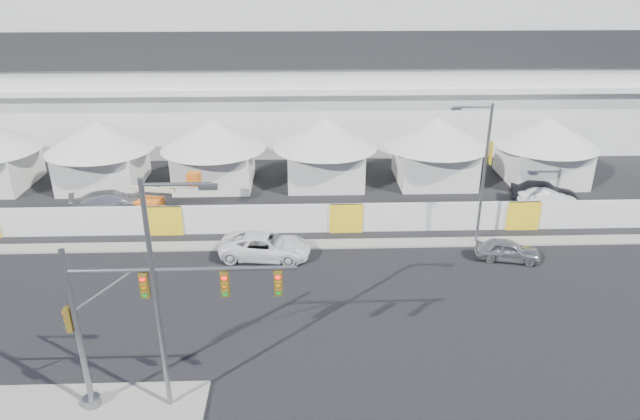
{
  "coord_description": "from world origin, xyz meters",
  "views": [
    {
      "loc": [
        3.06,
        -20.27,
        16.75
      ],
      "look_at": [
        4.1,
        10.0,
        3.56
      ],
      "focal_mm": 32.0,
      "sensor_mm": 36.0,
      "label": 1
    }
  ],
  "objects_px": {
    "sedan_silver": "(507,250)",
    "lot_car_c": "(112,202)",
    "pickup_curb": "(265,246)",
    "streetlight_median": "(161,285)",
    "boom_lift": "(148,200)",
    "streetlight_curb": "(482,165)",
    "lot_car_b": "(543,191)",
    "lot_car_a": "(548,199)",
    "traffic_mast": "(126,323)"
  },
  "relations": [
    {
      "from": "traffic_mast",
      "to": "boom_lift",
      "type": "relative_size",
      "value": 1.35
    },
    {
      "from": "lot_car_a",
      "to": "traffic_mast",
      "type": "distance_m",
      "value": 32.07
    },
    {
      "from": "sedan_silver",
      "to": "lot_car_b",
      "type": "xyz_separation_m",
      "value": [
        5.79,
        9.04,
        0.17
      ]
    },
    {
      "from": "lot_car_c",
      "to": "traffic_mast",
      "type": "relative_size",
      "value": 0.64
    },
    {
      "from": "pickup_curb",
      "to": "traffic_mast",
      "type": "xyz_separation_m",
      "value": [
        -4.5,
        -12.77,
        3.32
      ]
    },
    {
      "from": "lot_car_a",
      "to": "lot_car_c",
      "type": "height_order",
      "value": "lot_car_c"
    },
    {
      "from": "lot_car_c",
      "to": "boom_lift",
      "type": "distance_m",
      "value": 2.55
    },
    {
      "from": "lot_car_b",
      "to": "lot_car_c",
      "type": "distance_m",
      "value": 32.05
    },
    {
      "from": "streetlight_median",
      "to": "boom_lift",
      "type": "height_order",
      "value": "streetlight_median"
    },
    {
      "from": "lot_car_b",
      "to": "boom_lift",
      "type": "relative_size",
      "value": 0.74
    },
    {
      "from": "pickup_curb",
      "to": "boom_lift",
      "type": "bearing_deg",
      "value": 56.91
    },
    {
      "from": "lot_car_b",
      "to": "traffic_mast",
      "type": "relative_size",
      "value": 0.55
    },
    {
      "from": "lot_car_c",
      "to": "lot_car_a",
      "type": "bearing_deg",
      "value": -108.76
    },
    {
      "from": "lot_car_b",
      "to": "traffic_mast",
      "type": "bearing_deg",
      "value": 142.62
    },
    {
      "from": "lot_car_a",
      "to": "sedan_silver",
      "type": "bearing_deg",
      "value": 148.98
    },
    {
      "from": "sedan_silver",
      "to": "lot_car_c",
      "type": "distance_m",
      "value": 27.44
    },
    {
      "from": "streetlight_median",
      "to": "pickup_curb",
      "type": "bearing_deg",
      "value": 76.95
    },
    {
      "from": "pickup_curb",
      "to": "streetlight_median",
      "type": "distance_m",
      "value": 14.07
    },
    {
      "from": "sedan_silver",
      "to": "lot_car_b",
      "type": "relative_size",
      "value": 0.8
    },
    {
      "from": "pickup_curb",
      "to": "lot_car_b",
      "type": "distance_m",
      "value": 22.16
    },
    {
      "from": "pickup_curb",
      "to": "sedan_silver",
      "type": "bearing_deg",
      "value": -86.44
    },
    {
      "from": "pickup_curb",
      "to": "lot_car_c",
      "type": "xyz_separation_m",
      "value": [
        -11.46,
        7.24,
        0.05
      ]
    },
    {
      "from": "traffic_mast",
      "to": "pickup_curb",
      "type": "bearing_deg",
      "value": 70.59
    },
    {
      "from": "streetlight_median",
      "to": "boom_lift",
      "type": "bearing_deg",
      "value": 106.4
    },
    {
      "from": "lot_car_b",
      "to": "streetlight_median",
      "type": "xyz_separation_m",
      "value": [
        -23.53,
        -21.05,
        4.97
      ]
    },
    {
      "from": "streetlight_median",
      "to": "streetlight_curb",
      "type": "bearing_deg",
      "value": 41.3
    },
    {
      "from": "boom_lift",
      "to": "streetlight_curb",
      "type": "bearing_deg",
      "value": -3.68
    },
    {
      "from": "lot_car_a",
      "to": "traffic_mast",
      "type": "bearing_deg",
      "value": 133.48
    },
    {
      "from": "boom_lift",
      "to": "streetlight_median",
      "type": "bearing_deg",
      "value": -62.5
    },
    {
      "from": "lot_car_c",
      "to": "streetlight_curb",
      "type": "height_order",
      "value": "streetlight_curb"
    },
    {
      "from": "streetlight_curb",
      "to": "sedan_silver",
      "type": "bearing_deg",
      "value": -58.66
    },
    {
      "from": "pickup_curb",
      "to": "boom_lift",
      "type": "height_order",
      "value": "boom_lift"
    },
    {
      "from": "lot_car_b",
      "to": "lot_car_c",
      "type": "height_order",
      "value": "lot_car_b"
    },
    {
      "from": "lot_car_b",
      "to": "traffic_mast",
      "type": "xyz_separation_m",
      "value": [
        -25.07,
        -21.02,
        3.27
      ]
    },
    {
      "from": "streetlight_curb",
      "to": "lot_car_c",
      "type": "bearing_deg",
      "value": 167.07
    },
    {
      "from": "streetlight_median",
      "to": "streetlight_curb",
      "type": "distance_m",
      "value": 21.73
    },
    {
      "from": "lot_car_a",
      "to": "streetlight_median",
      "type": "distance_m",
      "value": 31.15
    },
    {
      "from": "pickup_curb",
      "to": "lot_car_c",
      "type": "relative_size",
      "value": 0.99
    },
    {
      "from": "sedan_silver",
      "to": "streetlight_curb",
      "type": "bearing_deg",
      "value": 43.48
    },
    {
      "from": "traffic_mast",
      "to": "boom_lift",
      "type": "xyz_separation_m",
      "value": [
        -4.42,
        20.18,
        -3.22
      ]
    },
    {
      "from": "sedan_silver",
      "to": "streetlight_median",
      "type": "relative_size",
      "value": 0.39
    },
    {
      "from": "lot_car_c",
      "to": "lot_car_b",
      "type": "bearing_deg",
      "value": -106.62
    },
    {
      "from": "lot_car_b",
      "to": "pickup_curb",
      "type": "bearing_deg",
      "value": 124.49
    },
    {
      "from": "lot_car_b",
      "to": "traffic_mast",
      "type": "height_order",
      "value": "traffic_mast"
    },
    {
      "from": "streetlight_median",
      "to": "lot_car_a",
      "type": "bearing_deg",
      "value": 40.24
    },
    {
      "from": "streetlight_curb",
      "to": "boom_lift",
      "type": "distance_m",
      "value": 23.46
    },
    {
      "from": "streetlight_median",
      "to": "streetlight_curb",
      "type": "height_order",
      "value": "streetlight_median"
    },
    {
      "from": "traffic_mast",
      "to": "streetlight_curb",
      "type": "bearing_deg",
      "value": 38.71
    },
    {
      "from": "lot_car_c",
      "to": "streetlight_median",
      "type": "height_order",
      "value": "streetlight_median"
    },
    {
      "from": "streetlight_curb",
      "to": "boom_lift",
      "type": "height_order",
      "value": "streetlight_curb"
    }
  ]
}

